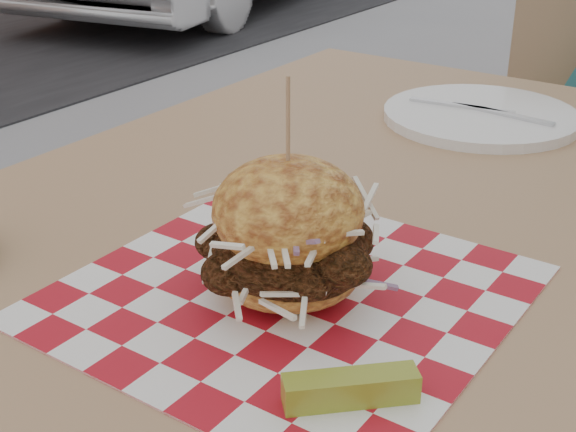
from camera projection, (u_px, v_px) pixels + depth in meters
name	position (u px, v px, depth m)	size (l,w,h in m)	color
patio_table	(347.00, 273.00, 0.89)	(0.80, 1.20, 0.75)	tan
paper_liner	(288.00, 293.00, 0.69)	(0.36, 0.36, 0.00)	red
sandwich	(288.00, 237.00, 0.67)	(0.17, 0.17, 0.19)	#F2AF44
pickle_spear	(351.00, 388.00, 0.56)	(0.10, 0.02, 0.02)	#97A22F
place_setting	(481.00, 116.00, 1.12)	(0.27, 0.27, 0.02)	white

